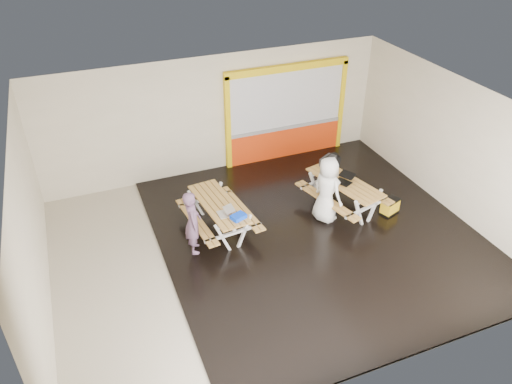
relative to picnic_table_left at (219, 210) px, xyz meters
name	(u,v)px	position (x,y,z in m)	size (l,w,h in m)	color
room	(271,184)	(0.95, -0.99, 1.09)	(10.02, 8.02, 3.52)	beige
deck	(316,233)	(2.20, -0.99, -0.63)	(7.50, 7.98, 0.05)	black
kiosk	(286,115)	(3.15, 2.95, 0.79)	(3.88, 0.16, 3.00)	red
picnic_table_left	(219,210)	(0.00, 0.00, 0.00)	(1.68, 2.30, 0.86)	tan
picnic_table_right	(344,188)	(3.34, -0.29, 0.01)	(1.98, 2.49, 0.88)	tan
person_left	(193,222)	(-0.80, -0.58, 0.24)	(0.58, 0.38, 1.59)	#664866
person_right	(327,190)	(2.68, -0.54, 0.26)	(0.87, 0.57, 1.78)	white
laptop_left	(225,212)	(0.01, -0.50, 0.25)	(0.38, 0.34, 0.16)	silver
laptop_right	(345,179)	(3.33, -0.29, 0.28)	(0.58, 0.56, 0.19)	black
blue_pouch	(238,217)	(0.23, -0.78, 0.25)	(0.34, 0.24, 0.10)	blue
toolbox	(328,161)	(3.36, 0.67, 0.33)	(0.55, 0.45, 0.28)	black
backpack	(334,162)	(3.64, 0.81, 0.14)	(0.32, 0.22, 0.52)	black
dark_case	(326,213)	(2.74, -0.47, -0.52)	(0.47, 0.35, 0.18)	black
fluke_bag	(390,206)	(4.37, -0.96, -0.40)	(0.56, 0.46, 0.42)	black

